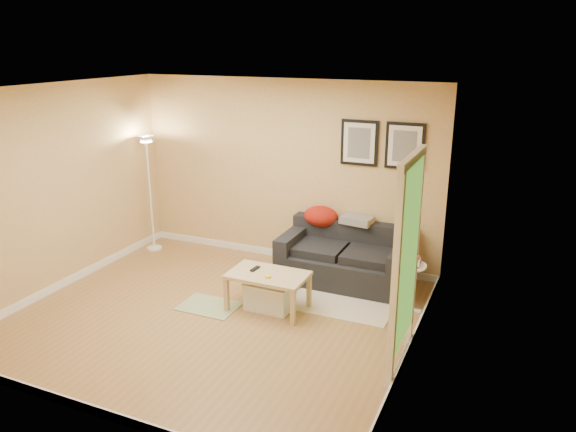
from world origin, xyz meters
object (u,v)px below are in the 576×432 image
object	(u,v)px
coffee_table	(268,291)
side_table	(408,287)
sofa	(345,255)
storage_bin	(270,295)
floor_lamp	(150,197)
book_stack	(411,261)

from	to	relation	value
coffee_table	side_table	size ratio (longest dim) A/B	1.57
sofa	storage_bin	xyz separation A→B (m)	(-0.58, -1.10, -0.21)
coffee_table	sofa	bearing A→B (deg)	51.59
side_table	floor_lamp	bearing A→B (deg)	173.55
coffee_table	side_table	xyz separation A→B (m)	(1.53, 0.65, 0.06)
coffee_table	storage_bin	world-z (taller)	coffee_table
floor_lamp	coffee_table	bearing A→B (deg)	-23.96
side_table	book_stack	distance (m)	0.34
coffee_table	storage_bin	distance (m)	0.07
sofa	storage_bin	distance (m)	1.26
side_table	book_stack	world-z (taller)	book_stack
side_table	storage_bin	bearing A→B (deg)	-158.00
coffee_table	book_stack	world-z (taller)	book_stack
storage_bin	side_table	distance (m)	1.65
coffee_table	side_table	world-z (taller)	side_table
book_stack	floor_lamp	size ratio (longest dim) A/B	0.15
storage_bin	book_stack	size ratio (longest dim) A/B	2.10
sofa	floor_lamp	bearing A→B (deg)	-179.52
sofa	book_stack	size ratio (longest dim) A/B	6.48
storage_bin	floor_lamp	world-z (taller)	floor_lamp
floor_lamp	storage_bin	bearing A→B (deg)	-23.21
side_table	floor_lamp	xyz separation A→B (m)	(-4.02, 0.45, 0.54)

